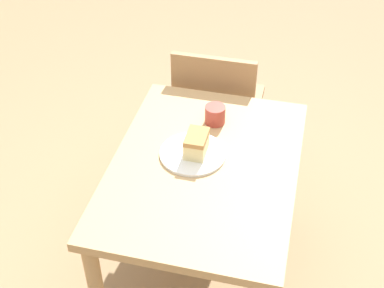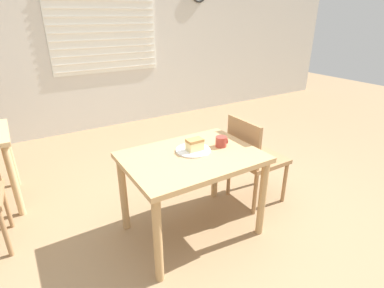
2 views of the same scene
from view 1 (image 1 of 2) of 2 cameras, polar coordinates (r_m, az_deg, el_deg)
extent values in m
plane|color=#997A56|center=(2.66, 3.48, -13.60)|extent=(14.00, 14.00, 0.00)
cube|color=tan|center=(2.16, 1.33, -2.59)|extent=(1.02, 0.74, 0.04)
cylinder|color=tan|center=(2.71, 10.00, -2.72)|extent=(0.06, 0.06, 0.66)
cylinder|color=tan|center=(2.78, -3.17, -0.65)|extent=(0.06, 0.06, 0.66)
cube|color=#9E754C|center=(2.93, 2.96, 4.23)|extent=(0.44, 0.44, 0.04)
cylinder|color=#9E754C|center=(3.19, 6.80, 2.36)|extent=(0.04, 0.04, 0.41)
cylinder|color=#9E754C|center=(3.24, 0.21, 3.33)|extent=(0.04, 0.04, 0.41)
cylinder|color=#9E754C|center=(2.90, 5.72, -2.04)|extent=(0.04, 0.04, 0.41)
cylinder|color=#9E754C|center=(2.96, -1.48, -0.90)|extent=(0.04, 0.04, 0.41)
cube|color=#9E754C|center=(2.64, 2.24, 5.53)|extent=(0.03, 0.41, 0.39)
cylinder|color=white|center=(2.18, 0.08, -1.03)|extent=(0.27, 0.27, 0.01)
cube|color=beige|center=(2.16, 0.49, -0.18)|extent=(0.12, 0.08, 0.07)
cube|color=#B27F47|center=(2.13, 0.50, 0.75)|extent=(0.12, 0.08, 0.02)
cylinder|color=#9E382D|center=(2.33, 2.48, 3.16)|extent=(0.09, 0.09, 0.08)
torus|color=#9E382D|center=(2.37, 2.70, 3.79)|extent=(0.02, 0.06, 0.06)
camera|label=2|loc=(1.55, 74.76, -9.73)|focal=28.00mm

